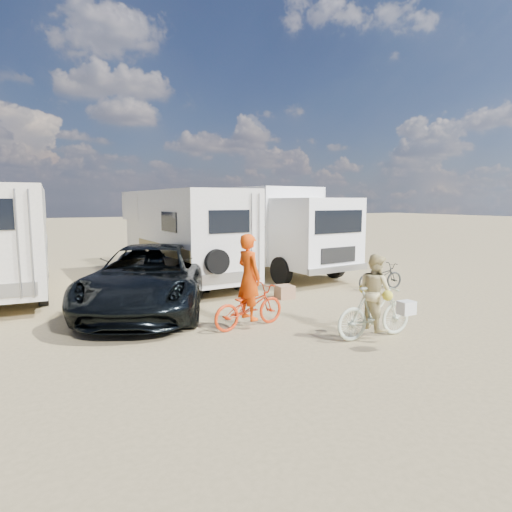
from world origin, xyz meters
name	(u,v)px	position (x,y,z in m)	size (l,w,h in m)	color
ground	(278,340)	(0.00, 0.00, 0.00)	(140.00, 140.00, 0.00)	tan
rv_main	(183,237)	(0.14, 6.77, 1.51)	(2.18, 6.67, 3.02)	silver
box_truck	(274,231)	(3.68, 7.07, 1.59)	(2.60, 6.78, 3.18)	white
dark_suv	(151,278)	(-1.68, 3.48, 0.80)	(2.65, 5.75, 1.60)	black
bike_man	(249,306)	(-0.14, 1.02, 0.45)	(0.60, 1.73, 0.91)	red
bike_woman	(375,312)	(1.77, -0.72, 0.52)	(0.49, 1.73, 1.04)	beige
rider_man	(249,285)	(-0.14, 1.02, 0.91)	(0.67, 0.44, 1.83)	#E04108
rider_woman	(375,301)	(1.77, -0.72, 0.74)	(0.72, 0.56, 1.49)	#D7C586
bike_parked	(380,276)	(5.14, 2.91, 0.41)	(0.54, 1.54, 0.81)	#2B2D2A
cooler	(121,295)	(-2.24, 4.51, 0.21)	(0.51, 0.37, 0.41)	teal
crate	(285,292)	(1.94, 3.14, 0.18)	(0.45, 0.45, 0.36)	#9A6E4F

